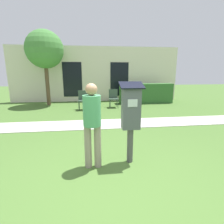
{
  "coord_description": "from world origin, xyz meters",
  "views": [
    {
      "loc": [
        -0.4,
        -2.69,
        1.78
      ],
      "look_at": [
        -0.01,
        0.4,
        1.05
      ],
      "focal_mm": 28.0,
      "sensor_mm": 36.0,
      "label": 1
    }
  ],
  "objects_px": {
    "person_standing": "(92,120)",
    "outdoor_chair_middle": "(113,97)",
    "parking_meter": "(131,113)",
    "outdoor_chair_left": "(83,98)"
  },
  "relations": [
    {
      "from": "person_standing",
      "to": "outdoor_chair_middle",
      "type": "xyz_separation_m",
      "value": [
        1.14,
        5.59,
        -0.4
      ]
    },
    {
      "from": "outdoor_chair_left",
      "to": "outdoor_chair_middle",
      "type": "xyz_separation_m",
      "value": [
        1.5,
        0.38,
        0.0
      ]
    },
    {
      "from": "outdoor_chair_left",
      "to": "outdoor_chair_middle",
      "type": "bearing_deg",
      "value": -6.73
    },
    {
      "from": "person_standing",
      "to": "outdoor_chair_left",
      "type": "distance_m",
      "value": 5.24
    },
    {
      "from": "parking_meter",
      "to": "outdoor_chair_middle",
      "type": "bearing_deg",
      "value": 85.78
    },
    {
      "from": "parking_meter",
      "to": "outdoor_chair_middle",
      "type": "relative_size",
      "value": 1.77
    },
    {
      "from": "parking_meter",
      "to": "person_standing",
      "type": "xyz_separation_m",
      "value": [
        -0.73,
        -0.1,
        -0.09
      ]
    },
    {
      "from": "person_standing",
      "to": "outdoor_chair_left",
      "type": "relative_size",
      "value": 1.76
    },
    {
      "from": "parking_meter",
      "to": "person_standing",
      "type": "relative_size",
      "value": 1.01
    },
    {
      "from": "person_standing",
      "to": "outdoor_chair_middle",
      "type": "height_order",
      "value": "person_standing"
    }
  ]
}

